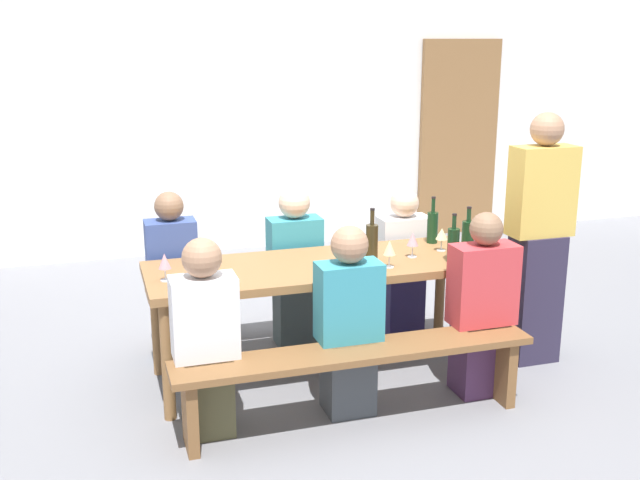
# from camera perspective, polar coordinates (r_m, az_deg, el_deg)

# --- Properties ---
(ground_plane) EXTENTS (24.00, 24.00, 0.00)m
(ground_plane) POSITION_cam_1_polar(r_m,az_deg,el_deg) (4.96, 0.00, -10.09)
(ground_plane) COLOR slate
(back_wall) EXTENTS (14.00, 0.20, 3.20)m
(back_wall) POSITION_cam_1_polar(r_m,az_deg,el_deg) (7.63, -7.32, 11.14)
(back_wall) COLOR white
(back_wall) RESTS_ON ground
(wooden_door) EXTENTS (0.90, 0.06, 2.10)m
(wooden_door) POSITION_cam_1_polar(r_m,az_deg,el_deg) (8.38, 10.46, 7.58)
(wooden_door) COLOR olive
(wooden_door) RESTS_ON ground
(tasting_table) EXTENTS (2.15, 0.75, 0.75)m
(tasting_table) POSITION_cam_1_polar(r_m,az_deg,el_deg) (4.72, 0.00, -2.69)
(tasting_table) COLOR olive
(tasting_table) RESTS_ON ground
(bench_near) EXTENTS (2.05, 0.30, 0.45)m
(bench_near) POSITION_cam_1_polar(r_m,az_deg,el_deg) (4.23, 2.76, -9.42)
(bench_near) COLOR brown
(bench_near) RESTS_ON ground
(bench_far) EXTENTS (2.05, 0.30, 0.45)m
(bench_far) POSITION_cam_1_polar(r_m,az_deg,el_deg) (5.43, -2.12, -3.76)
(bench_far) COLOR brown
(bench_far) RESTS_ON ground
(wine_bottle_0) EXTENTS (0.07, 0.07, 0.32)m
(wine_bottle_0) POSITION_cam_1_polar(r_m,az_deg,el_deg) (5.19, 8.53, 1.04)
(wine_bottle_0) COLOR #143319
(wine_bottle_0) RESTS_ON tasting_table
(wine_bottle_1) EXTENTS (0.08, 0.08, 0.32)m
(wine_bottle_1) POSITION_cam_1_polar(r_m,az_deg,el_deg) (4.94, 11.15, 0.24)
(wine_bottle_1) COLOR #143319
(wine_bottle_1) RESTS_ON tasting_table
(wine_bottle_2) EXTENTS (0.08, 0.08, 0.34)m
(wine_bottle_2) POSITION_cam_1_polar(r_m,az_deg,el_deg) (4.70, 3.95, -0.15)
(wine_bottle_2) COLOR #332814
(wine_bottle_2) RESTS_ON tasting_table
(wine_bottle_3) EXTENTS (0.08, 0.08, 0.31)m
(wine_bottle_3) POSITION_cam_1_polar(r_m,az_deg,el_deg) (4.77, 10.07, -0.30)
(wine_bottle_3) COLOR #143319
(wine_bottle_3) RESTS_ON tasting_table
(wine_glass_0) EXTENTS (0.07, 0.07, 0.16)m
(wine_glass_0) POSITION_cam_1_polar(r_m,az_deg,el_deg) (4.41, -11.71, -1.65)
(wine_glass_0) COLOR silver
(wine_glass_0) RESTS_ON tasting_table
(wine_glass_1) EXTENTS (0.08, 0.08, 0.15)m
(wine_glass_1) POSITION_cam_1_polar(r_m,az_deg,el_deg) (5.00, 9.22, 0.42)
(wine_glass_1) COLOR silver
(wine_glass_1) RESTS_ON tasting_table
(wine_glass_2) EXTENTS (0.07, 0.07, 0.15)m
(wine_glass_2) POSITION_cam_1_polar(r_m,az_deg,el_deg) (4.61, 1.53, -0.72)
(wine_glass_2) COLOR silver
(wine_glass_2) RESTS_ON tasting_table
(wine_glass_3) EXTENTS (0.08, 0.08, 0.16)m
(wine_glass_3) POSITION_cam_1_polar(r_m,az_deg,el_deg) (4.83, 7.05, 0.01)
(wine_glass_3) COLOR silver
(wine_glass_3) RESTS_ON tasting_table
(wine_glass_4) EXTENTS (0.08, 0.08, 0.17)m
(wine_glass_4) POSITION_cam_1_polar(r_m,az_deg,el_deg) (4.59, 5.29, -0.64)
(wine_glass_4) COLOR silver
(wine_glass_4) RESTS_ON tasting_table
(seated_guest_near_0) EXTENTS (0.35, 0.24, 1.11)m
(seated_guest_near_0) POSITION_cam_1_polar(r_m,az_deg,el_deg) (4.11, -8.69, -7.62)
(seated_guest_near_0) COLOR brown
(seated_guest_near_0) RESTS_ON ground
(seated_guest_near_1) EXTENTS (0.37, 0.24, 1.11)m
(seated_guest_near_1) POSITION_cam_1_polar(r_m,az_deg,el_deg) (4.29, 2.19, -6.45)
(seated_guest_near_1) COLOR #41464B
(seated_guest_near_1) RESTS_ON ground
(seated_guest_near_2) EXTENTS (0.39, 0.24, 1.13)m
(seated_guest_near_2) POSITION_cam_1_polar(r_m,az_deg,el_deg) (4.63, 12.16, -5.17)
(seated_guest_near_2) COLOR #4C2B50
(seated_guest_near_2) RESTS_ON ground
(seated_guest_far_0) EXTENTS (0.33, 0.24, 1.15)m
(seated_guest_far_0) POSITION_cam_1_polar(r_m,az_deg,el_deg) (5.08, -11.10, -3.06)
(seated_guest_far_0) COLOR #30536E
(seated_guest_far_0) RESTS_ON ground
(seated_guest_far_1) EXTENTS (0.36, 0.24, 1.14)m
(seated_guest_far_1) POSITION_cam_1_polar(r_m,az_deg,el_deg) (5.23, -1.92, -2.30)
(seated_guest_far_1) COLOR #445456
(seated_guest_far_1) RESTS_ON ground
(seated_guest_far_2) EXTENTS (0.37, 0.24, 1.08)m
(seated_guest_far_2) POSITION_cam_1_polar(r_m,az_deg,el_deg) (5.50, 6.29, -1.89)
(seated_guest_far_2) COLOR navy
(seated_guest_far_2) RESTS_ON ground
(standing_host) EXTENTS (0.41, 0.24, 1.66)m
(standing_host) POSITION_cam_1_polar(r_m,az_deg,el_deg) (5.11, 16.22, -0.28)
(standing_host) COLOR #2C263D
(standing_host) RESTS_ON ground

